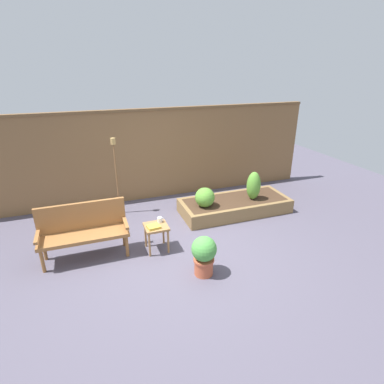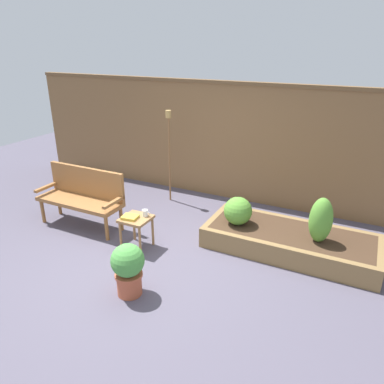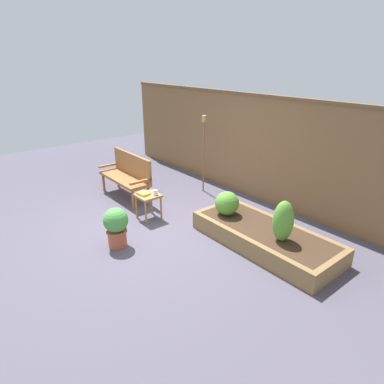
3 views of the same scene
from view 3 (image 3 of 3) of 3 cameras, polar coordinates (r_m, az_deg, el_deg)
ground_plane at (r=6.02m, az=-7.60°, el=-6.10°), size 14.00×14.00×0.00m
fence_back at (r=7.22m, az=9.85°, el=7.83°), size 8.40×0.14×2.16m
garden_bench at (r=7.24m, az=-10.88°, el=3.28°), size 1.44×0.48×0.94m
side_table at (r=6.21m, az=-7.46°, el=-1.15°), size 0.40×0.40×0.48m
cup_on_table at (r=6.13m, az=-6.25°, el=-0.07°), size 0.12×0.08×0.09m
book_on_table at (r=6.18m, az=-8.26°, el=-0.26°), size 0.24×0.20×0.04m
potted_boxwood at (r=5.40m, az=-12.80°, el=-5.55°), size 0.39×0.39×0.65m
raised_planter_bed at (r=5.51m, az=12.24°, el=-7.48°), size 2.40×1.00×0.30m
shrub_near_bench at (r=5.73m, az=5.98°, el=-1.91°), size 0.41×0.41×0.41m
shrub_far_corner at (r=5.03m, az=15.27°, el=-4.81°), size 0.30×0.30×0.63m
tiki_torch at (r=7.28m, az=2.02°, el=8.77°), size 0.10×0.10×1.69m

